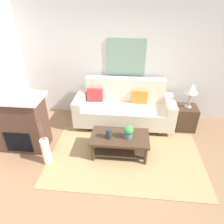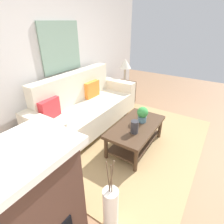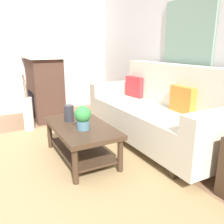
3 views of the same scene
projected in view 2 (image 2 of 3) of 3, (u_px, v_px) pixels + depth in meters
name	position (u px, v px, depth m)	size (l,w,h in m)	color
ground_plane	(173.00, 156.00, 2.81)	(9.19, 9.19, 0.00)	#8C6647
wall_back	(63.00, 55.00, 3.26)	(5.19, 0.10, 2.70)	silver
area_rug	(144.00, 145.00, 3.05)	(2.93, 1.74, 0.01)	#A38456
couch	(86.00, 108.00, 3.36)	(2.25, 0.84, 1.08)	beige
throw_pillow_crimson	(50.00, 109.00, 2.78)	(0.36, 0.12, 0.32)	red
throw_pillow_orange	(92.00, 89.00, 3.57)	(0.36, 0.12, 0.32)	orange
coffee_table	(136.00, 131.00, 2.88)	(1.10, 0.60, 0.43)	#422D1E
tabletop_vase	(135.00, 127.00, 2.60)	(0.12, 0.12, 0.20)	#2D2D33
potted_plant_tabletop	(142.00, 114.00, 2.86)	(0.18, 0.18, 0.26)	slate
side_table	(124.00, 93.00, 4.47)	(0.44, 0.44, 0.56)	#422D1E
table_lamp	(125.00, 65.00, 4.14)	(0.28, 0.28, 0.57)	gray
fireplace	(20.00, 220.00, 1.33)	(1.02, 0.58, 1.16)	#472D23
floor_vase	(111.00, 210.00, 1.73)	(0.15, 0.15, 0.54)	white
floor_vase_branch_a	(112.00, 176.00, 1.54)	(0.01, 0.01, 0.36)	brown
floor_vase_branch_b	(108.00, 177.00, 1.52)	(0.01, 0.01, 0.36)	brown
floor_vase_branch_c	(112.00, 179.00, 1.51)	(0.01, 0.01, 0.36)	brown
framed_painting	(61.00, 48.00, 3.09)	(0.86, 0.03, 0.84)	gray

